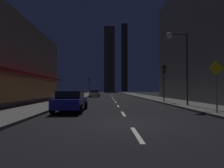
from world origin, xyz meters
TOP-DOWN VIEW (x-y plane):
  - ground_plane at (0.00, 32.00)m, footprint 78.00×136.00m
  - sidewalk_right at (7.00, 32.00)m, footprint 4.00×76.00m
  - sidewalk_left at (-7.00, 32.00)m, footprint 4.00×76.00m
  - lane_marking_center at (0.00, 18.80)m, footprint 0.16×43.80m
  - building_apartment_right at (14.50, 16.00)m, footprint 11.00×20.00m
  - skyscraper_distant_tall at (0.37, 111.84)m, footprint 7.04×8.21m
  - skyscraper_distant_mid at (14.34, 150.39)m, footprint 5.21×5.72m
  - car_parked_near at (-3.60, 4.63)m, footprint 1.98×4.24m
  - car_parked_far at (-3.60, 28.79)m, footprint 1.98×4.24m
  - fire_hydrant_far_left at (-5.90, 20.09)m, footprint 0.42×0.30m
  - traffic_light_near_right at (5.50, 12.06)m, footprint 0.32×0.48m
  - traffic_light_far_left at (-5.50, 36.36)m, footprint 0.32×0.48m
  - street_lamp_right at (5.38, 7.71)m, footprint 1.96×0.56m
  - pedestrian_crossing_sign at (5.60, 2.44)m, footprint 0.91×0.08m

SIDE VIEW (x-z plane):
  - ground_plane at x=0.00m, z-range -0.10..0.00m
  - lane_marking_center at x=0.00m, z-range 0.00..0.01m
  - sidewalk_right at x=7.00m, z-range 0.00..0.15m
  - sidewalk_left at x=-7.00m, z-range 0.00..0.15m
  - fire_hydrant_far_left at x=-5.90m, z-range 0.13..0.78m
  - car_parked_near at x=-3.60m, z-range 0.02..1.47m
  - car_parked_far at x=-3.60m, z-range 0.02..1.47m
  - pedestrian_crossing_sign at x=5.60m, z-range 0.44..3.59m
  - traffic_light_near_right at x=5.50m, z-range 1.09..5.29m
  - traffic_light_far_left at x=-5.50m, z-range 1.09..5.29m
  - street_lamp_right at x=5.38m, z-range 1.78..8.36m
  - building_apartment_right at x=14.50m, z-range 0.00..16.48m
  - skyscraper_distant_tall at x=0.37m, z-range 0.00..43.29m
  - skyscraper_distant_mid at x=14.34m, z-range 0.00..60.10m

